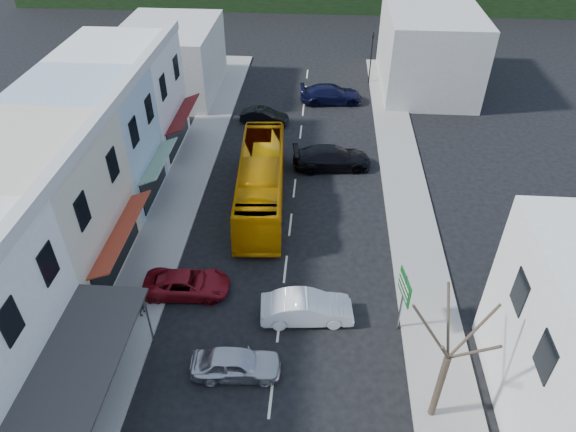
% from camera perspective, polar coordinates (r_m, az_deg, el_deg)
% --- Properties ---
extents(ground, '(120.00, 120.00, 0.00)m').
position_cam_1_polar(ground, '(26.00, -0.99, -11.97)').
color(ground, black).
rests_on(ground, ground).
extents(sidewalk_left, '(3.00, 52.00, 0.15)m').
position_cam_1_polar(sidewalk_left, '(34.50, -12.03, 1.80)').
color(sidewalk_left, gray).
rests_on(sidewalk_left, ground).
extents(sidewalk_right, '(3.00, 52.00, 0.15)m').
position_cam_1_polar(sidewalk_right, '(33.76, 13.31, 0.70)').
color(sidewalk_right, gray).
rests_on(sidewalk_right, ground).
extents(shopfront_row, '(8.25, 30.00, 8.00)m').
position_cam_1_polar(shopfront_row, '(30.41, -24.37, 2.60)').
color(shopfront_row, silver).
rests_on(shopfront_row, ground).
extents(distant_block_left, '(8.00, 10.00, 6.00)m').
position_cam_1_polar(distant_block_left, '(48.85, -12.87, 16.58)').
color(distant_block_left, '#B7B2A8').
rests_on(distant_block_left, ground).
extents(distant_block_right, '(8.00, 12.00, 7.00)m').
position_cam_1_polar(distant_block_right, '(50.41, 15.35, 17.46)').
color(distant_block_right, '#B7B2A8').
rests_on(distant_block_right, ground).
extents(bus, '(3.25, 11.74, 3.10)m').
position_cam_1_polar(bus, '(32.83, -3.01, 3.79)').
color(bus, orange).
rests_on(bus, ground).
extents(car_silver, '(4.51, 2.08, 1.40)m').
position_cam_1_polar(car_silver, '(23.81, -5.79, -15.96)').
color(car_silver, silver).
rests_on(car_silver, ground).
extents(car_white, '(4.56, 2.24, 1.40)m').
position_cam_1_polar(car_white, '(25.75, 2.10, -10.27)').
color(car_white, white).
rests_on(car_white, ground).
extents(car_red, '(4.71, 2.20, 1.40)m').
position_cam_1_polar(car_red, '(27.50, -11.18, -7.27)').
color(car_red, maroon).
rests_on(car_red, ground).
extents(car_black_near, '(4.70, 2.41, 1.40)m').
position_cam_1_polar(car_black_near, '(36.95, 4.89, 6.33)').
color(car_black_near, black).
rests_on(car_black_near, ground).
extents(car_black_far, '(4.61, 2.39, 1.40)m').
position_cam_1_polar(car_black_far, '(42.83, -2.66, 11.07)').
color(car_black_far, black).
rests_on(car_black_far, ground).
extents(car_navy_far, '(4.67, 2.31, 1.40)m').
position_cam_1_polar(car_navy_far, '(46.58, 4.83, 13.25)').
color(car_navy_far, black).
rests_on(car_navy_far, ground).
extents(pedestrian_left, '(0.54, 0.68, 1.70)m').
position_cam_1_polar(pedestrian_left, '(26.66, -16.10, -9.14)').
color(pedestrian_left, black).
rests_on(pedestrian_left, sidewalk_left).
extents(direction_sign, '(0.73, 1.68, 3.59)m').
position_cam_1_polar(direction_sign, '(25.07, 12.51, -9.44)').
color(direction_sign, '#0D5419').
rests_on(direction_sign, ground).
extents(street_tree, '(3.07, 3.07, 7.70)m').
position_cam_1_polar(street_tree, '(20.82, 17.34, -14.79)').
color(street_tree, '#3A2F24').
rests_on(street_tree, ground).
extents(traffic_signal, '(0.88, 1.16, 4.77)m').
position_cam_1_polar(traffic_signal, '(50.46, 9.21, 16.94)').
color(traffic_signal, black).
rests_on(traffic_signal, ground).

